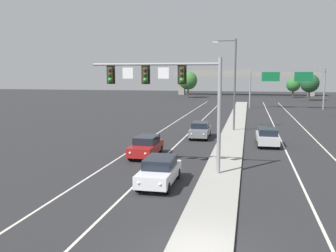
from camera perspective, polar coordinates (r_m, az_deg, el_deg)
The scene contains 16 objects.
median_island at distance 31.01m, azimuth 9.16°, elevation -3.80°, with size 2.40×110.00×0.15m, color #9E9B93.
lane_stripe_oncoming_center at distance 38.38m, azimuth 2.73°, elevation -1.56°, with size 0.14×100.00×0.01m, color silver.
lane_stripe_receding_center at distance 37.99m, azimuth 16.86°, elevation -1.99°, with size 0.14×100.00×0.01m, color silver.
edge_stripe_left at distance 39.06m, azimuth -2.05°, elevation -1.39°, with size 0.14×100.00×0.01m, color silver.
edge_stripe_right at distance 38.40m, azimuth 21.77°, elevation -2.11°, with size 0.14×100.00×0.01m, color silver.
overhead_signal_mast at distance 23.45m, azimuth 0.68°, elevation 5.99°, with size 8.34×0.44×7.20m.
street_lamp_median at distance 41.73m, azimuth 9.92°, elevation 7.09°, with size 2.58×0.28×10.00m.
car_oncoming_white at distance 21.52m, azimuth -1.32°, elevation -6.88°, with size 1.83×4.47×1.58m.
car_oncoming_red at distance 28.83m, azimuth -3.38°, elevation -3.09°, with size 1.82×4.47×1.58m.
car_oncoming_grey at distance 37.32m, azimuth 4.95°, elevation -0.58°, with size 1.89×4.50×1.58m.
car_receding_silver at distance 34.30m, azimuth 14.98°, elevation -1.57°, with size 1.93×4.51×1.58m.
highway_sign_gantry at distance 71.65m, azimuth 17.77°, elevation 7.43°, with size 13.28×0.42×7.50m.
overpass_bridge at distance 115.50m, azimuth 11.63°, elevation 7.50°, with size 42.40×6.40×7.65m.
tree_far_right_b at distance 95.86m, azimuth 20.89°, elevation 6.15°, with size 4.46×4.46×6.45m.
tree_far_left_b at distance 100.93m, azimuth 3.10°, elevation 6.99°, with size 4.96×4.96×7.18m.
tree_far_right_c at distance 106.92m, azimuth 18.65°, elevation 6.02°, with size 3.74×3.74×5.41m.
Camera 1 is at (1.58, -12.33, 6.32)m, focal length 39.78 mm.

